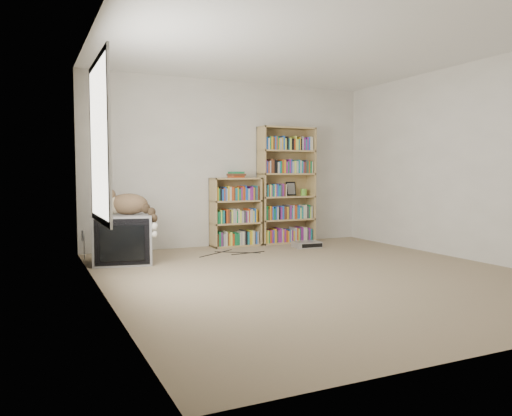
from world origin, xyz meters
name	(u,v)px	position (x,y,z in m)	size (l,w,h in m)	color
floor	(317,274)	(0.00, 0.00, 0.00)	(4.50, 5.00, 0.01)	tan
wall_back	(231,164)	(0.00, 2.50, 1.25)	(4.50, 0.02, 2.50)	silver
wall_left	(101,157)	(-2.25, 0.00, 1.25)	(0.02, 5.00, 2.50)	silver
wall_right	(470,162)	(2.25, 0.00, 1.25)	(0.02, 5.00, 2.50)	silver
ceiling	(319,41)	(0.00, 0.00, 2.50)	(4.50, 5.00, 0.02)	white
window	(99,141)	(-2.24, 0.20, 1.40)	(0.02, 1.22, 1.52)	white
crt_tv	(123,239)	(-1.80, 1.61, 0.30)	(0.80, 0.74, 0.60)	gray
cat	(132,207)	(-1.69, 1.57, 0.69)	(0.67, 0.66, 0.57)	#372116
bookcase_tall	(286,188)	(0.88, 2.36, 0.87)	(0.91, 0.30, 1.82)	#A98554
bookcase_short	(235,214)	(0.01, 2.36, 0.48)	(0.75, 0.30, 1.04)	#A98554
book_stack	(236,175)	(0.00, 2.34, 1.08)	(0.22, 0.29, 0.09)	#B64218
green_mug	(303,192)	(1.18, 2.34, 0.80)	(0.10, 0.10, 0.11)	#63AD31
framed_print	(291,189)	(1.01, 2.44, 0.86)	(0.17, 0.01, 0.22)	black
dvd_player	(307,244)	(0.91, 1.77, 0.04)	(0.39, 0.28, 0.09)	#B3B3B8
wall_outlet	(82,236)	(-2.24, 1.95, 0.32)	(0.01, 0.08, 0.13)	silver
floor_cables	(247,252)	(-0.09, 1.71, 0.00)	(1.20, 0.70, 0.01)	black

